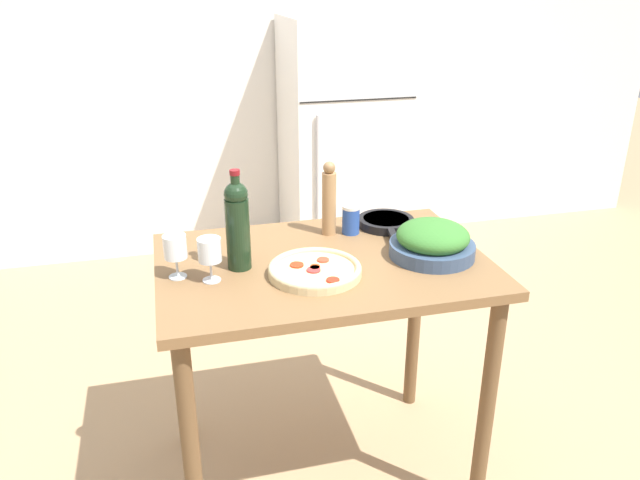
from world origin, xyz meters
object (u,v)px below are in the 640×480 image
wine_glass_near (210,252)px  cast_iron_skillet (386,222)px  salad_bowl (433,241)px  homemade_pizza (315,270)px  refrigerator (342,145)px  wine_glass_far (175,249)px  salt_canister (351,219)px  pepper_mill (329,200)px  wine_bottle (238,223)px

wine_glass_near → cast_iron_skillet: 0.77m
salad_bowl → cast_iron_skillet: size_ratio=0.86×
cast_iron_skillet → homemade_pizza: bearing=-137.2°
refrigerator → cast_iron_skillet: size_ratio=4.65×
wine_glass_far → salt_canister: size_ratio=1.32×
wine_glass_near → salad_bowl: bearing=-0.0°
homemade_pizza → salt_canister: (0.22, 0.31, 0.04)m
salad_bowl → cast_iron_skillet: salad_bowl is taller
wine_glass_near → homemade_pizza: size_ratio=0.48×
refrigerator → wine_glass_far: refrigerator is taller
pepper_mill → wine_bottle: bearing=-150.0°
pepper_mill → homemade_pizza: 0.38m
refrigerator → cast_iron_skillet: bearing=-100.7°
wine_glass_far → homemade_pizza: (0.44, -0.09, -0.08)m
refrigerator → salad_bowl: refrigerator is taller
salad_bowl → refrigerator: bearing=82.5°
wine_glass_far → homemade_pizza: 0.45m
wine_bottle → wine_glass_far: 0.21m
refrigerator → wine_glass_near: (-1.03, -2.02, 0.23)m
salad_bowl → homemade_pizza: (-0.43, -0.04, -0.04)m
wine_glass_near → homemade_pizza: bearing=-7.0°
salad_bowl → wine_bottle: bearing=173.4°
homemade_pizza → cast_iron_skillet: size_ratio=0.89×
wine_bottle → wine_glass_far: size_ratio=2.32×
pepper_mill → cast_iron_skillet: 0.26m
salt_canister → cast_iron_skillet: salt_canister is taller
refrigerator → wine_glass_far: 2.28m
salt_canister → cast_iron_skillet: 0.16m
wine_glass_far → salad_bowl: bearing=-3.5°
homemade_pizza → salt_canister: bearing=55.1°
wine_glass_far → salt_canister: bearing=18.5°
wine_glass_far → salt_canister: (0.65, 0.22, -0.04)m
refrigerator → wine_glass_far: bearing=-119.9°
pepper_mill → salt_canister: 0.12m
wine_glass_near → wine_glass_far: 0.12m
wine_glass_near → pepper_mill: pepper_mill is taller
refrigerator → pepper_mill: bearing=-107.9°
wine_glass_far → salt_canister: 0.69m
salt_canister → cast_iron_skillet: size_ratio=0.32×
refrigerator → salad_bowl: 2.05m
salt_canister → wine_glass_near: bearing=-153.7°
salt_canister → cast_iron_skillet: bearing=11.7°
wine_bottle → wine_glass_near: bearing=-143.1°
refrigerator → homemade_pizza: 2.18m
wine_glass_far → pepper_mill: pepper_mill is taller
salad_bowl → salt_canister: (-0.21, 0.27, -0.00)m
refrigerator → wine_glass_far: (-1.13, -1.97, 0.23)m
refrigerator → wine_glass_far: size_ratio=10.95×
salad_bowl → salt_canister: salad_bowl is taller
wine_glass_far → salad_bowl: wine_glass_far is taller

